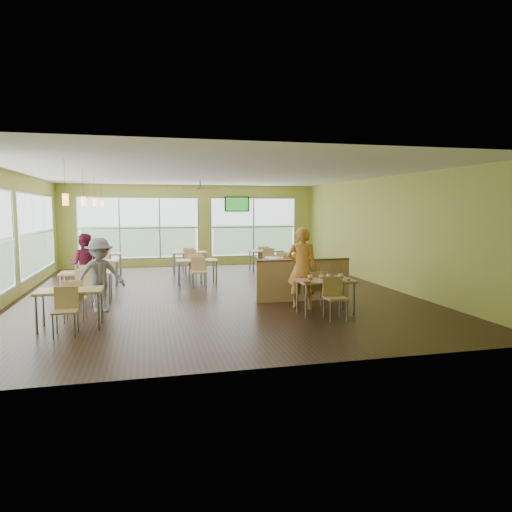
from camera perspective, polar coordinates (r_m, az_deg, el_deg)
The scene contains 20 objects.
room at distance 12.28m, azimuth -5.32°, elevation 2.75°, with size 12.00×12.04×3.20m.
window_bays at distance 15.26m, azimuth -16.89°, elevation 2.68°, with size 9.24×10.24×2.38m.
main_table at distance 10.01m, azimuth 8.67°, elevation -3.61°, with size 1.22×1.52×0.87m.
half_wall_divider at distance 11.37m, azimuth 5.91°, elevation -2.97°, with size 2.40×0.14×1.04m.
dining_tables at distance 13.97m, azimuth -10.56°, elevation -0.93°, with size 6.92×8.72×0.87m.
pendant_lights at distance 12.90m, azimuth -20.11°, elevation 6.36°, with size 0.11×7.31×0.86m.
ceiling_fan at distance 15.25m, azimuth -6.99°, elevation 8.42°, with size 1.25×1.25×0.29m.
tv_backwall at distance 18.38m, azimuth -2.39°, elevation 6.49°, with size 1.00×0.07×0.60m.
man_plaid at distance 10.42m, azimuth 5.79°, elevation -1.50°, with size 0.68×0.45×1.87m, color orange.
patron_maroon at distance 12.78m, azimuth -20.66°, elevation -1.01°, with size 0.80×0.62×1.63m, color maroon.
patron_grey at distance 10.62m, azimuth -18.93°, elevation -2.27°, with size 1.06×0.61×1.65m, color slate.
cup_blue at distance 9.63m, azimuth 6.78°, elevation -2.80°, with size 0.10×0.10×0.37m.
cup_yellow at distance 9.85m, azimuth 8.13°, elevation -2.69°, with size 0.08×0.08×0.30m.
cup_red_near at distance 9.82m, azimuth 9.08°, elevation -2.65°, with size 0.10×0.10×0.38m.
cup_red_far at distance 9.92m, azimuth 10.54°, elevation -2.60°, with size 0.10×0.10×0.38m.
food_basket at distance 10.25m, azimuth 10.23°, elevation -2.57°, with size 0.23×0.23×0.05m.
ketchup_cup at distance 9.98m, azimuth 11.53°, elevation -2.93°, with size 0.06×0.06×0.02m, color #AF0701.
wrapper_left at distance 9.53m, azimuth 6.38°, elevation -3.21°, with size 0.18×0.16×0.04m, color tan.
wrapper_mid at distance 10.08m, azimuth 8.94°, elevation -2.73°, with size 0.19×0.17×0.05m, color tan.
wrapper_right at distance 9.81m, azimuth 10.46°, elevation -3.04°, with size 0.13×0.12×0.03m, color tan.
Camera 1 is at (-1.74, -12.14, 2.29)m, focal length 32.00 mm.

